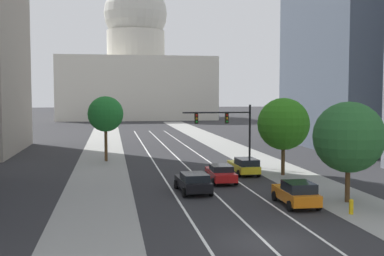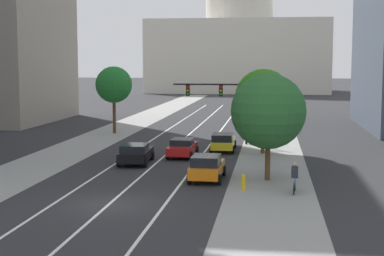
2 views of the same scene
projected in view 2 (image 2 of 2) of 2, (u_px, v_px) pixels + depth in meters
The scene contains 17 objects.
ground_plane at pixel (202, 124), 69.28m from camera, with size 400.00×400.00×0.00m, color #2B2B2D.
sidewalk_left at pixel (124, 127), 65.45m from camera, with size 4.95×130.00×0.01m, color gray.
sidewalk_right at pixel (271, 129), 63.26m from camera, with size 4.95×130.00×0.01m, color gray.
lane_stripe_left at pixel (153, 140), 54.89m from camera, with size 0.16×90.00×0.01m, color white.
lane_stripe_center at pixel (183, 140), 54.51m from camera, with size 0.16×90.00×0.01m, color white.
lane_stripe_right at pixel (213, 141), 54.12m from camera, with size 0.16×90.00×0.01m, color white.
capitol_building at pixel (239, 34), 142.91m from camera, with size 42.53×24.91×39.75m.
car_orange at pixel (207, 167), 35.98m from camera, with size 2.07×4.27×1.59m.
car_black at pixel (136, 153), 41.82m from camera, with size 2.27×4.61×1.45m.
car_red at pixel (183, 147), 44.99m from camera, with size 2.04×4.56×1.40m.
car_yellow at pixel (223, 141), 47.79m from camera, with size 2.03×4.67×1.51m.
traffic_signal_mast at pixel (223, 97), 51.62m from camera, with size 6.63×0.39×6.01m.
fire_hydrant at pixel (243, 182), 33.21m from camera, with size 0.26×0.35×0.91m.
cyclist at pixel (295, 178), 32.43m from camera, with size 0.38×1.70×1.72m.
street_tree_far_right at pixel (263, 98), 46.13m from camera, with size 4.49×4.49×6.70m.
street_tree_mid_right at pixel (268, 111), 35.60m from camera, with size 4.59×4.59×6.55m.
street_tree_near_left at pixel (114, 85), 59.29m from camera, with size 3.70×3.70×6.80m.
Camera 2 is at (8.15, -28.43, 7.22)m, focal length 54.89 mm.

